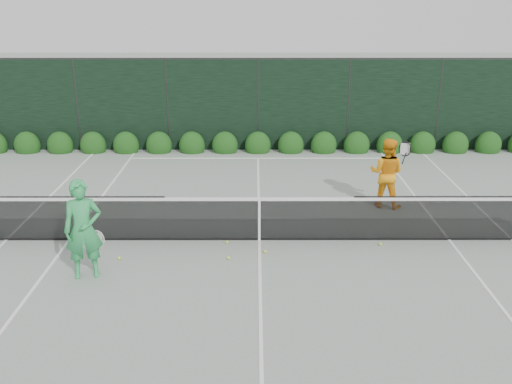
{
  "coord_description": "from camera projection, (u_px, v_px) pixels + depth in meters",
  "views": [
    {
      "loc": [
        -0.09,
        -11.29,
        5.09
      ],
      "look_at": [
        -0.07,
        0.3,
        1.0
      ],
      "focal_mm": 40.0,
      "sensor_mm": 36.0,
      "label": 1
    }
  ],
  "objects": [
    {
      "name": "windscreen_fence",
      "position": [
        261.0,
        224.0,
        9.29
      ],
      "size": [
        32.0,
        21.07,
        3.06
      ],
      "color": "black",
      "rests_on": "ground"
    },
    {
      "name": "player_man",
      "position": [
        386.0,
        173.0,
        14.01
      ],
      "size": [
        1.04,
        0.94,
        1.74
      ],
      "rotation": [
        0.0,
        0.0,
        2.73
      ],
      "color": "#FFA015",
      "rests_on": "ground"
    },
    {
      "name": "ground",
      "position": [
        259.0,
        240.0,
        12.35
      ],
      "size": [
        80.0,
        80.0,
        0.0
      ],
      "primitive_type": "plane",
      "color": "gray",
      "rests_on": "ground"
    },
    {
      "name": "tennis_net",
      "position": [
        258.0,
        217.0,
        12.17
      ],
      "size": [
        12.9,
        0.1,
        1.07
      ],
      "color": "#10321A",
      "rests_on": "ground"
    },
    {
      "name": "court_lines",
      "position": [
        259.0,
        240.0,
        12.34
      ],
      "size": [
        11.03,
        23.83,
        0.01
      ],
      "color": "white",
      "rests_on": "ground"
    },
    {
      "name": "tennis_balls",
      "position": [
        245.0,
        251.0,
        11.77
      ],
      "size": [
        5.46,
        0.84,
        0.07
      ],
      "color": "#C4F536",
      "rests_on": "ground"
    },
    {
      "name": "player_woman",
      "position": [
        83.0,
        229.0,
        10.49
      ],
      "size": [
        0.78,
        0.61,
        1.9
      ],
      "rotation": [
        0.0,
        0.0,
        0.25
      ],
      "color": "green",
      "rests_on": "ground"
    },
    {
      "name": "hedge_row",
      "position": [
        258.0,
        145.0,
        19.01
      ],
      "size": [
        31.66,
        0.65,
        0.94
      ],
      "color": "#10350E",
      "rests_on": "ground"
    }
  ]
}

